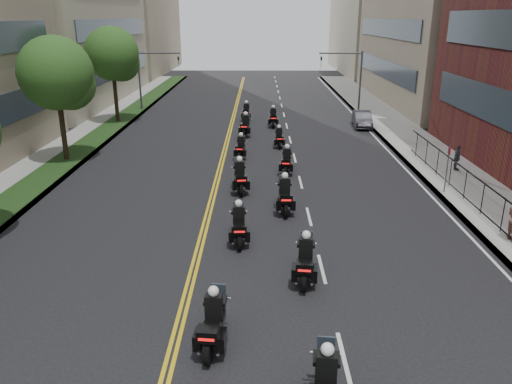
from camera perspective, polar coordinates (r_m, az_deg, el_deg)
sidewalk_right at (r=34.18m, az=19.34°, el=3.79°), size 4.00×90.00×0.15m
sidewalk_left at (r=34.82m, az=-21.45°, el=3.81°), size 4.00×90.00×0.15m
grass_strip at (r=34.51m, az=-20.23°, el=3.99°), size 2.00×90.00×0.04m
street_trees at (r=27.74m, az=-25.60°, el=10.28°), size 4.40×38.40×7.98m
traffic_signal_right at (r=49.19m, az=10.78°, el=13.34°), size 4.09×0.20×5.60m
traffic_signal_left at (r=49.54m, az=-12.12°, el=13.29°), size 4.09×0.20×5.60m
motorcycle_2 at (r=14.19m, az=-4.90°, el=-14.75°), size 0.66×2.42×1.79m
motorcycle_3 at (r=17.36m, az=5.65°, el=-7.93°), size 0.72×2.44×1.80m
motorcycle_4 at (r=20.10m, az=-1.97°, el=-3.91°), size 0.61×2.40×1.77m
motorcycle_5 at (r=23.24m, az=3.30°, el=-0.51°), size 0.59×2.54×1.88m
motorcycle_6 at (r=25.88m, az=-1.85°, el=1.62°), size 0.74×2.55×1.88m
motorcycle_7 at (r=29.03m, az=3.53°, el=3.44°), size 0.66×2.32×1.71m
motorcycle_8 at (r=32.13m, az=-1.74°, el=5.02°), size 0.58×2.25×1.66m
motorcycle_9 at (r=35.00m, az=2.65°, el=6.14°), size 0.49×2.11×1.56m
motorcycle_10 at (r=38.25m, az=-1.21°, el=7.49°), size 0.68×2.52×1.86m
motorcycle_11 at (r=41.65m, az=1.98°, el=8.43°), size 0.55×2.40×1.77m
motorcycle_12 at (r=44.20m, az=-1.12°, el=9.05°), size 0.55×2.34×1.73m
parked_sedan at (r=42.45m, az=12.04°, el=8.15°), size 1.66×4.00×1.29m
pedestrian_c at (r=31.34m, az=22.00°, el=3.65°), size 0.41×0.88×1.47m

